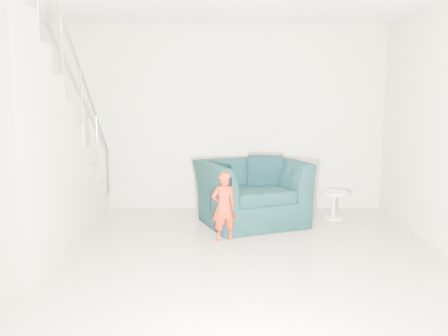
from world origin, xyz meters
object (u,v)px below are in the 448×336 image
at_px(armchair, 251,192).
at_px(staircase, 14,168).
at_px(toddler, 224,207).
at_px(side_table, 333,200).

height_order(armchair, staircase, staircase).
distance_m(toddler, side_table, 1.82).
height_order(toddler, staircase, staircase).
height_order(armchair, side_table, armchair).
relative_size(armchair, side_table, 3.34).
distance_m(toddler, staircase, 2.29).
bearing_deg(toddler, staircase, -5.07).
relative_size(armchair, toddler, 1.58).
xyz_separation_m(armchair, side_table, (1.15, 0.23, -0.16)).
bearing_deg(side_table, staircase, -156.64).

